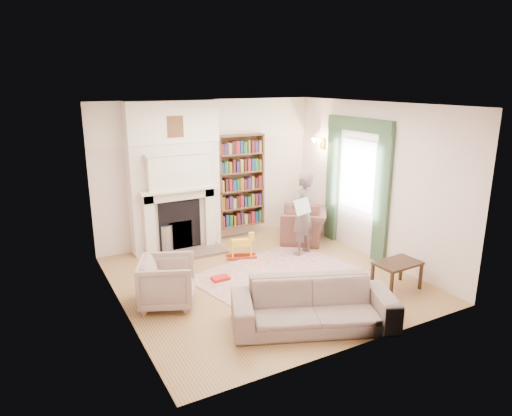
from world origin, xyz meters
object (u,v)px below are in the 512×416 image
sofa (313,305)px  man_reading (303,214)px  armchair_reading (304,225)px  coffee_table (397,276)px  armchair_left (167,282)px  paraffin_heater (166,239)px  rocking_horse (241,246)px  bookcase (240,181)px

sofa → man_reading: (1.34, 2.26, 0.47)m
armchair_reading → sofa: armchair_reading is taller
man_reading → coffee_table: bearing=83.0°
armchair_reading → armchair_left: (-3.29, -1.35, 0.03)m
armchair_reading → armchair_left: armchair_left is taller
sofa → paraffin_heater: 3.61m
coffee_table → rocking_horse: rocking_horse is taller
bookcase → rocking_horse: bearing=-116.1°
paraffin_heater → coffee_table: bearing=-50.3°
armchair_left → rocking_horse: 2.06m
paraffin_heater → rocking_horse: (1.11, -0.91, -0.03)m
armchair_left → armchair_reading: bearing=-44.2°
bookcase → man_reading: size_ratio=1.18×
armchair_reading → bookcase: bearing=-94.3°
sofa → coffee_table: sofa is taller
armchair_reading → coffee_table: 2.56m
paraffin_heater → rocking_horse: 1.44m
bookcase → paraffin_heater: 1.91m
bookcase → rocking_horse: bookcase is taller
armchair_reading → paraffin_heater: size_ratio=1.82×
rocking_horse → sofa: bearing=-75.5°
sofa → man_reading: size_ratio=1.36×
man_reading → paraffin_heater: man_reading is taller
coffee_table → rocking_horse: (-1.54, 2.29, 0.02)m
armchair_reading → man_reading: man_reading is taller
coffee_table → sofa: bearing=-173.1°
armchair_reading → man_reading: (-0.45, -0.60, 0.46)m
armchair_left → man_reading: (2.84, 0.75, 0.43)m
sofa → paraffin_heater: (-0.87, 3.50, -0.04)m
sofa → rocking_horse: (0.25, 2.59, -0.07)m
man_reading → armchair_left: bearing=-4.9°
coffee_table → paraffin_heater: (-2.66, 3.20, 0.05)m
coffee_table → rocking_horse: bearing=121.3°
armchair_reading → coffee_table: size_ratio=1.43×
bookcase → armchair_left: (-2.29, -2.22, -0.82)m
bookcase → armchair_left: size_ratio=2.39×
bookcase → armchair_reading: bearing=-41.2°
coffee_table → bookcase: bearing=103.4°
rocking_horse → man_reading: bearing=2.8°
man_reading → bookcase: bearing=-89.5°
armchair_left → rocking_horse: (1.74, 1.09, -0.11)m
bookcase → rocking_horse: (-0.55, -1.13, -0.93)m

